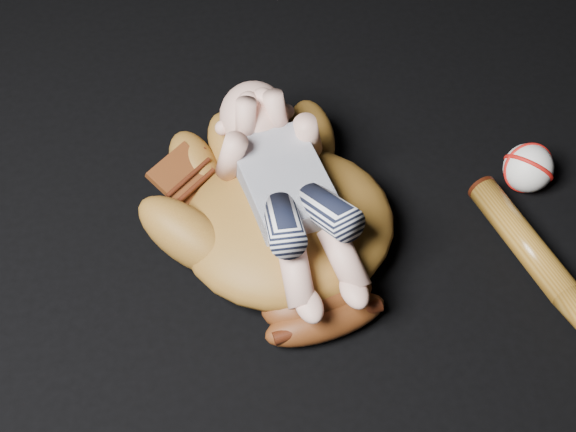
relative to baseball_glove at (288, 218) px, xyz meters
The scene contains 3 objects.
baseball_glove is the anchor object (origin of this frame).
newborn_baby 0.06m from the baseball_glove, 24.60° to the right, with size 0.19×0.41×0.16m, color #DEA48F, non-canonical shape.
baseball 0.41m from the baseball_glove, ahead, with size 0.08×0.08×0.08m, color white.
Camera 1 is at (-0.17, -0.59, 1.01)m, focal length 50.00 mm.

